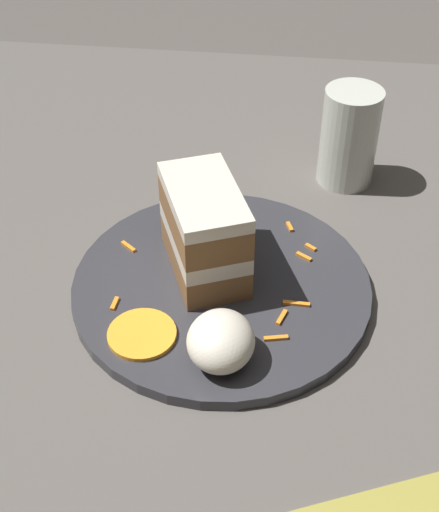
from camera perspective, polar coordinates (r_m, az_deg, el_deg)
The scene contains 8 objects.
ground_plane at distance 0.73m, azimuth 0.33°, elevation -2.99°, with size 6.00×6.00×0.00m, color #4C4742.
dining_table at distance 0.72m, azimuth 0.33°, elevation -2.38°, with size 1.03×0.87×0.02m, color #56514C.
plate at distance 0.70m, azimuth 0.00°, elevation -2.43°, with size 0.29×0.29×0.01m, color #333338.
cake_slice at distance 0.68m, azimuth -1.25°, elevation 1.92°, with size 0.13×0.10×0.09m.
cream_dollop at distance 0.61m, azimuth 0.10°, elevation -6.81°, with size 0.07×0.06×0.04m, color silver.
orange_garnish at distance 0.65m, azimuth -6.23°, elevation -6.24°, with size 0.06×0.06×0.00m, color orange.
carrot_shreds_scatter at distance 0.69m, azimuth 2.44°, elevation -2.14°, with size 0.17×0.20×0.00m.
drinking_glass at distance 0.84m, azimuth 10.26°, elevation 8.90°, with size 0.07×0.07×0.11m.
Camera 1 is at (0.52, 0.06, 0.51)m, focal length 50.00 mm.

